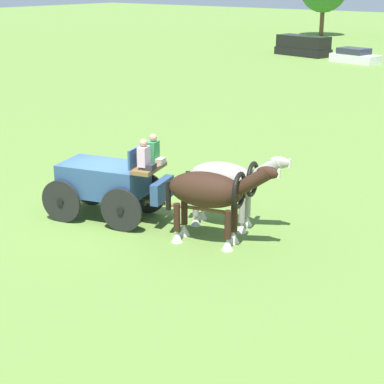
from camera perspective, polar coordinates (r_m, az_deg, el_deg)
name	(u,v)px	position (r m, az deg, el deg)	size (l,w,h in m)	color
ground_plane	(105,217)	(19.11, -7.74, -2.23)	(220.00, 220.00, 0.00)	olive
show_wagon	(109,181)	(18.65, -7.41, 1.00)	(5.45, 2.53, 2.60)	#2D4C7A
draft_horse_near	(227,181)	(17.84, 3.11, 0.97)	(2.96, 1.49, 2.22)	#9E998E
draft_horse_off	(211,193)	(16.65, 1.67, -0.05)	(3.03, 1.48, 2.31)	#331E14
parked_vehicle_a	(303,46)	(58.78, 9.90, 12.75)	(5.26, 2.82, 1.74)	black
parked_vehicle_b	(355,56)	(54.91, 14.36, 11.68)	(4.18, 2.49, 1.17)	white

